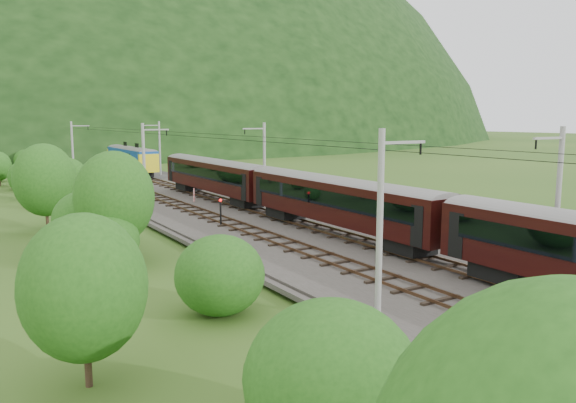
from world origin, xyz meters
TOP-DOWN VIEW (x-y plane):
  - ground at (0.00, 0.00)m, footprint 600.00×600.00m
  - railbed at (0.00, 10.00)m, footprint 14.00×220.00m
  - track_left at (-2.40, 10.00)m, footprint 2.40×220.00m
  - track_right at (2.40, 10.00)m, footprint 2.40×220.00m
  - catenary_left at (-6.12, 32.00)m, footprint 2.54×192.28m
  - catenary_right at (6.12, 32.00)m, footprint 2.54×192.28m
  - overhead_wires at (0.00, 10.00)m, footprint 4.83×198.00m
  - hazard_post_near at (-0.03, 35.56)m, footprint 0.15×0.15m
  - hazard_post_far at (0.33, 55.36)m, footprint 0.17×0.17m
  - signal at (-3.18, 22.36)m, footprint 0.24×0.24m
  - vegetation_left at (-13.51, 15.42)m, footprint 12.78×149.81m
  - vegetation_right at (12.72, 3.76)m, footprint 6.21×99.49m

SIDE VIEW (x-z plane):
  - ground at x=0.00m, z-range 0.00..0.00m
  - railbed at x=0.00m, z-range 0.00..0.30m
  - track_left at x=-2.40m, z-range 0.24..0.51m
  - track_right at x=2.40m, z-range 0.24..0.51m
  - hazard_post_near at x=-0.03m, z-range 0.30..1.70m
  - hazard_post_far at x=0.33m, z-range 0.30..1.92m
  - vegetation_right at x=12.72m, z-range -0.19..2.66m
  - signal at x=-3.18m, z-range 0.49..2.62m
  - vegetation_left at x=-13.51m, z-range -0.89..6.05m
  - catenary_left at x=-6.12m, z-range 0.50..8.50m
  - catenary_right at x=6.12m, z-range 0.50..8.50m
  - overhead_wires at x=0.00m, z-range 7.08..7.12m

